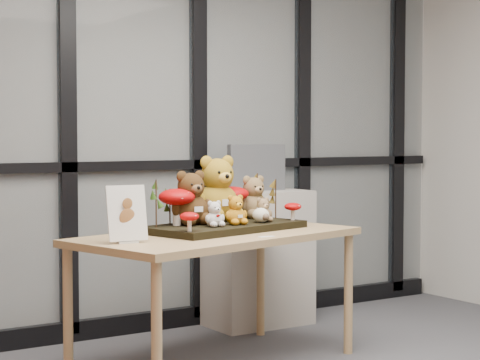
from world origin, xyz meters
TOP-DOWN VIEW (x-y plane):
  - room_shell at (0.00, 0.00)m, footprint 5.00×5.00m
  - glass_partition at (-0.00, 2.47)m, footprint 4.90×0.06m
  - display_table at (-0.01, 1.49)m, footprint 1.68×1.11m
  - diorama_tray at (0.09, 1.58)m, footprint 0.96×0.64m
  - bear_pooh_yellow at (0.12, 1.71)m, footprint 0.36×0.34m
  - bear_brown_medium at (-0.09, 1.63)m, footprint 0.29×0.27m
  - bear_tan_back at (0.40, 1.76)m, footprint 0.24×0.23m
  - bear_small_yellow at (0.11, 1.49)m, footprint 0.16×0.15m
  - bear_white_bow at (-0.05, 1.46)m, footprint 0.14×0.13m
  - bear_beige_small at (0.32, 1.54)m, footprint 0.13×0.13m
  - plush_cream_hedgehog at (0.28, 1.50)m, footprint 0.08×0.08m
  - mushroom_back_left at (-0.18, 1.62)m, footprint 0.20×0.20m
  - mushroom_back_right at (0.25, 1.75)m, footprint 0.19×0.19m
  - mushroom_front_left at (-0.26, 1.34)m, footprint 0.10×0.10m
  - mushroom_front_right at (0.51, 1.52)m, footprint 0.10×0.10m
  - sprig_green_far_left at (-0.32, 1.60)m, footprint 0.05×0.05m
  - sprig_green_mid_left at (-0.19, 1.68)m, footprint 0.05×0.05m
  - sprig_dry_far_right at (0.43, 1.76)m, footprint 0.05×0.05m
  - sprig_dry_mid_right at (0.49, 1.65)m, footprint 0.05×0.05m
  - sprig_green_centre at (-0.03, 1.73)m, footprint 0.05×0.05m
  - sign_holder at (-0.59, 1.37)m, footprint 0.20×0.08m
  - label_card at (0.11, 1.21)m, footprint 0.09×0.03m
  - cabinet at (0.77, 2.24)m, footprint 0.66×0.38m
  - monitor at (0.77, 2.26)m, footprint 0.43×0.04m

SIDE VIEW (x-z plane):
  - cabinet at x=0.77m, z-range 0.00..0.88m
  - display_table at x=-0.01m, z-range 0.29..1.02m
  - label_card at x=0.11m, z-range 0.72..0.72m
  - diorama_tray at x=0.09m, z-range 0.72..0.76m
  - plush_cream_hedgehog at x=0.28m, z-range 0.76..0.85m
  - mushroom_front_left at x=-0.26m, z-range 0.76..0.87m
  - mushroom_front_right at x=0.51m, z-range 0.76..0.87m
  - bear_beige_small at x=0.32m, z-range 0.76..0.91m
  - bear_white_bow at x=-0.05m, z-range 0.76..0.91m
  - bear_small_yellow at x=0.11m, z-range 0.76..0.94m
  - sprig_green_centre at x=-0.03m, z-range 0.76..0.94m
  - sign_holder at x=-0.59m, z-range 0.71..0.99m
  - sprig_green_mid_left at x=-0.19m, z-range 0.76..0.95m
  - mushroom_back_right at x=0.25m, z-range 0.76..0.97m
  - mushroom_back_left at x=-0.18m, z-range 0.76..0.98m
  - sprig_dry_mid_right at x=0.49m, z-range 0.76..0.99m
  - sprig_green_far_left at x=-0.32m, z-range 0.76..1.01m
  - sprig_dry_far_right at x=0.43m, z-range 0.76..1.02m
  - bear_tan_back at x=0.40m, z-range 0.76..1.03m
  - bear_brown_medium at x=-0.09m, z-range 0.76..1.08m
  - bear_pooh_yellow at x=0.12m, z-range 0.76..1.16m
  - monitor at x=0.77m, z-range 0.88..1.18m
  - glass_partition at x=0.00m, z-range 0.03..2.81m
  - room_shell at x=0.00m, z-range -0.82..4.18m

